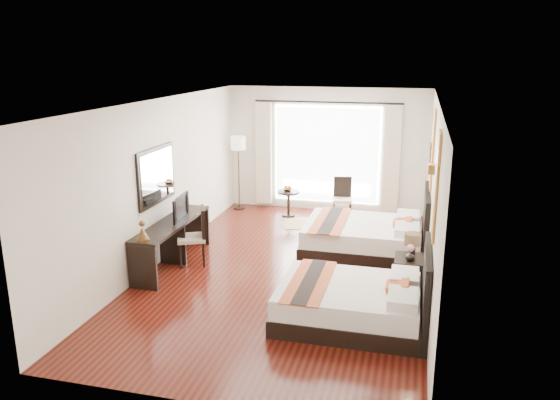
% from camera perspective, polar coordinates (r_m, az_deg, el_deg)
% --- Properties ---
extents(floor, '(4.50, 7.50, 0.01)m').
position_cam_1_polar(floor, '(9.26, 0.88, -7.32)').
color(floor, '#380B0A').
rests_on(floor, ground).
extents(ceiling, '(4.50, 7.50, 0.02)m').
position_cam_1_polar(ceiling, '(8.58, 0.96, 10.18)').
color(ceiling, white).
rests_on(ceiling, wall_headboard).
extents(wall_headboard, '(0.01, 7.50, 2.80)m').
position_cam_1_polar(wall_headboard, '(8.60, 15.64, 0.20)').
color(wall_headboard, silver).
rests_on(wall_headboard, floor).
extents(wall_desk, '(0.01, 7.50, 2.80)m').
position_cam_1_polar(wall_desk, '(9.57, -12.28, 1.92)').
color(wall_desk, silver).
rests_on(wall_desk, floor).
extents(wall_window, '(4.50, 0.01, 2.80)m').
position_cam_1_polar(wall_window, '(12.41, 4.94, 5.22)').
color(wall_window, silver).
rests_on(wall_window, floor).
extents(wall_entry, '(4.50, 0.01, 2.80)m').
position_cam_1_polar(wall_entry, '(5.42, -8.37, -8.24)').
color(wall_entry, silver).
rests_on(wall_entry, floor).
extents(window_glass, '(2.40, 0.02, 2.20)m').
position_cam_1_polar(window_glass, '(12.41, 4.91, 4.75)').
color(window_glass, white).
rests_on(window_glass, wall_window).
extents(sheer_curtain, '(2.30, 0.02, 2.10)m').
position_cam_1_polar(sheer_curtain, '(12.36, 4.87, 4.70)').
color(sheer_curtain, white).
rests_on(sheer_curtain, wall_window).
extents(drape_left, '(0.35, 0.14, 2.35)m').
position_cam_1_polar(drape_left, '(12.63, -1.69, 4.89)').
color(drape_left, beige).
rests_on(drape_left, floor).
extents(drape_right, '(0.35, 0.14, 2.35)m').
position_cam_1_polar(drape_right, '(12.17, 11.60, 4.19)').
color(drape_right, beige).
rests_on(drape_right, floor).
extents(art_panel_near, '(0.03, 0.50, 1.35)m').
position_cam_1_polar(art_panel_near, '(6.97, 16.02, 1.39)').
color(art_panel_near, brown).
rests_on(art_panel_near, wall_headboard).
extents(art_panel_far, '(0.03, 0.50, 1.35)m').
position_cam_1_polar(art_panel_far, '(9.58, 15.68, 5.08)').
color(art_panel_far, brown).
rests_on(art_panel_far, wall_headboard).
extents(wall_sconce, '(0.10, 0.14, 0.14)m').
position_cam_1_polar(wall_sconce, '(8.13, 15.55, 3.14)').
color(wall_sconce, '#4E371B').
rests_on(wall_sconce, wall_headboard).
extents(mirror_frame, '(0.04, 1.25, 0.95)m').
position_cam_1_polar(mirror_frame, '(9.33, -12.80, 2.50)').
color(mirror_frame, black).
rests_on(mirror_frame, wall_desk).
extents(mirror_glass, '(0.01, 1.12, 0.82)m').
position_cam_1_polar(mirror_glass, '(9.32, -12.67, 2.49)').
color(mirror_glass, white).
rests_on(mirror_glass, mirror_frame).
extents(bed_near, '(1.99, 1.55, 1.12)m').
position_cam_1_polar(bed_near, '(7.54, 7.97, -10.47)').
color(bed_near, black).
rests_on(bed_near, floor).
extents(bed_far, '(2.17, 1.69, 1.23)m').
position_cam_1_polar(bed_far, '(10.01, 9.22, -3.78)').
color(bed_far, black).
rests_on(bed_far, floor).
extents(nightstand, '(0.45, 0.56, 0.54)m').
position_cam_1_polar(nightstand, '(8.61, 13.33, -7.57)').
color(nightstand, black).
rests_on(nightstand, floor).
extents(table_lamp, '(0.25, 0.25, 0.40)m').
position_cam_1_polar(table_lamp, '(8.53, 13.68, -4.20)').
color(table_lamp, black).
rests_on(table_lamp, nightstand).
extents(vase, '(0.18, 0.18, 0.15)m').
position_cam_1_polar(vase, '(8.39, 13.43, -5.97)').
color(vase, black).
rests_on(vase, nightstand).
extents(console_desk, '(0.50, 2.20, 0.76)m').
position_cam_1_polar(console_desk, '(9.55, -11.16, -4.44)').
color(console_desk, black).
rests_on(console_desk, floor).
extents(television, '(0.16, 0.73, 0.42)m').
position_cam_1_polar(television, '(9.54, -10.72, -0.74)').
color(television, black).
rests_on(television, console_desk).
extents(bronze_figurine, '(0.26, 0.26, 0.29)m').
position_cam_1_polar(bronze_figurine, '(8.54, -14.18, -3.29)').
color(bronze_figurine, '#4E371B').
rests_on(bronze_figurine, console_desk).
extents(desk_chair, '(0.61, 0.61, 1.00)m').
position_cam_1_polar(desk_chair, '(9.53, -9.07, -4.86)').
color(desk_chair, '#B6A88C').
rests_on(desk_chair, floor).
extents(floor_lamp, '(0.34, 0.34, 1.70)m').
position_cam_1_polar(floor_lamp, '(12.48, -4.39, 5.47)').
color(floor_lamp, black).
rests_on(floor_lamp, floor).
extents(side_table, '(0.49, 0.49, 0.56)m').
position_cam_1_polar(side_table, '(12.15, 0.90, -0.36)').
color(side_table, black).
rests_on(side_table, floor).
extents(fruit_bowl, '(0.24, 0.24, 0.05)m').
position_cam_1_polar(fruit_bowl, '(12.10, 0.75, 1.08)').
color(fruit_bowl, '#4C2C1B').
rests_on(fruit_bowl, side_table).
extents(window_chair, '(0.48, 0.48, 0.90)m').
position_cam_1_polar(window_chair, '(12.05, 6.51, -0.62)').
color(window_chair, '#B6A88C').
rests_on(window_chair, floor).
extents(jute_rug, '(1.33, 1.08, 0.01)m').
position_cam_1_polar(jute_rug, '(11.66, 3.26, -2.47)').
color(jute_rug, tan).
rests_on(jute_rug, floor).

